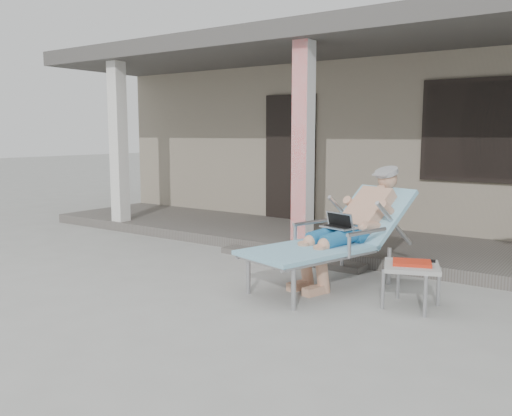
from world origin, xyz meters
The scene contains 7 objects.
ground centered at (0.00, 0.00, 0.00)m, with size 60.00×60.00×0.00m, color #9E9E99.
house centered at (0.00, 6.50, 1.67)m, with size 10.40×5.40×3.30m.
porch_deck centered at (0.00, 3.00, 0.07)m, with size 10.00×2.00×0.15m, color #605B56.
porch_overhang centered at (0.00, 2.95, 2.79)m, with size 10.00×2.30×2.85m.
porch_step centered at (0.00, 1.85, 0.04)m, with size 2.00×0.30×0.07m, color #605B56.
lounger centered at (0.99, 1.28, 0.82)m, with size 1.30×2.13×1.34m.
side_table centered at (1.89, 0.91, 0.37)m, with size 0.63×0.63×0.44m.
Camera 1 is at (3.50, -3.91, 1.62)m, focal length 38.00 mm.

